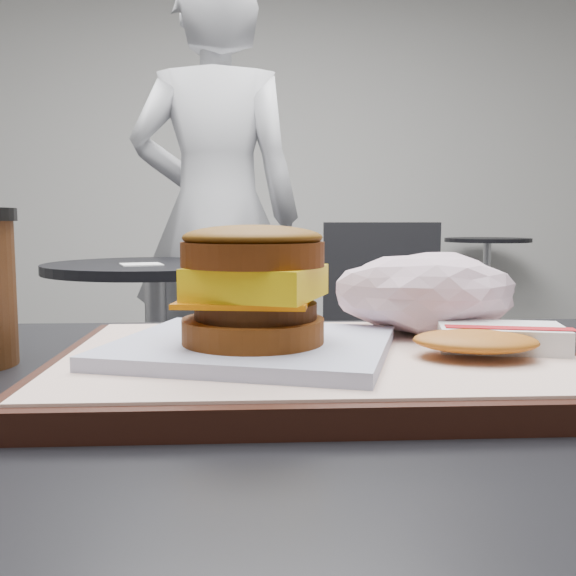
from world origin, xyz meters
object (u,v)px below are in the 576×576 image
(breakfast_sandwich, at_px, (254,300))
(hash_brown, at_px, (490,339))
(serving_tray, at_px, (318,364))
(neighbor_chair, at_px, (345,329))
(patron, at_px, (216,216))
(crumpled_wrapper, at_px, (426,292))
(neighbor_table, at_px, (156,324))

(breakfast_sandwich, height_order, hash_brown, breakfast_sandwich)
(breakfast_sandwich, xyz_separation_m, hash_brown, (0.17, -0.00, -0.03))
(serving_tray, bearing_deg, hash_brown, -7.52)
(breakfast_sandwich, bearing_deg, hash_brown, -0.79)
(hash_brown, height_order, neighbor_chair, neighbor_chair)
(breakfast_sandwich, distance_m, patron, 2.05)
(crumpled_wrapper, distance_m, neighbor_chair, 1.68)
(hash_brown, xyz_separation_m, neighbor_chair, (0.15, 1.73, -0.29))
(neighbor_chair, relative_size, patron, 0.49)
(hash_brown, xyz_separation_m, patron, (-0.31, 2.05, 0.10))
(crumpled_wrapper, bearing_deg, neighbor_table, 106.72)
(serving_tray, relative_size, breakfast_sandwich, 1.65)
(breakfast_sandwich, distance_m, hash_brown, 0.17)
(patron, bearing_deg, serving_tray, 98.00)
(serving_tray, relative_size, crumpled_wrapper, 2.45)
(hash_brown, distance_m, patron, 2.08)
(serving_tray, relative_size, hash_brown, 2.98)
(serving_tray, xyz_separation_m, neighbor_table, (-0.36, 1.61, -0.23))
(crumpled_wrapper, distance_m, patron, 1.98)
(crumpled_wrapper, height_order, neighbor_table, crumpled_wrapper)
(breakfast_sandwich, height_order, neighbor_table, breakfast_sandwich)
(patron, bearing_deg, hash_brown, 101.35)
(hash_brown, distance_m, neighbor_chair, 1.76)
(hash_brown, relative_size, crumpled_wrapper, 0.82)
(crumpled_wrapper, xyz_separation_m, neighbor_chair, (0.17, 1.65, -0.31))
(hash_brown, bearing_deg, serving_tray, 172.48)
(serving_tray, bearing_deg, patron, 95.28)
(crumpled_wrapper, height_order, patron, patron)
(hash_brown, height_order, patron, patron)
(crumpled_wrapper, bearing_deg, breakfast_sandwich, -149.39)
(serving_tray, xyz_separation_m, breakfast_sandwich, (-0.05, -0.01, 0.05))
(crumpled_wrapper, xyz_separation_m, patron, (-0.29, 1.96, 0.08))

